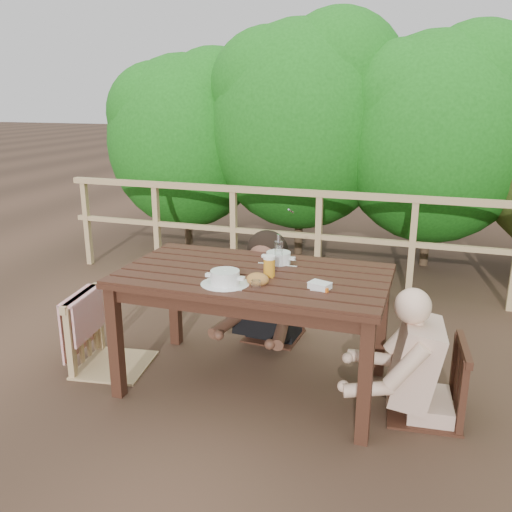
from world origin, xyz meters
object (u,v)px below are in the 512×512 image
(bottle, at_px, (279,252))
(butter_tub, at_px, (320,287))
(chair_right, at_px, (429,346))
(chair_left, at_px, (110,300))
(soup_near, at_px, (225,278))
(diner_right, at_px, (438,314))
(tumbler, at_px, (256,286))
(woman, at_px, (275,253))
(soup_far, at_px, (278,259))
(table, at_px, (254,331))
(bread_roll, at_px, (258,279))
(chair_far, at_px, (274,287))
(beer_glass, at_px, (269,267))

(bottle, distance_m, butter_tub, 0.49)
(chair_right, relative_size, bottle, 3.87)
(chair_left, relative_size, soup_near, 3.46)
(diner_right, bearing_deg, tumbler, 100.35)
(woman, bearing_deg, bottle, 111.83)
(chair_right, height_order, soup_far, chair_right)
(table, bearing_deg, bread_roll, -64.70)
(bottle, bearing_deg, bread_roll, -93.99)
(chair_far, height_order, diner_right, diner_right)
(woman, height_order, bottle, woman)
(table, distance_m, chair_left, 1.05)
(soup_far, bearing_deg, bottle, -73.64)
(diner_right, relative_size, bread_roll, 9.52)
(chair_far, height_order, bottle, bottle)
(table, bearing_deg, woman, 96.41)
(woman, height_order, tumbler, woman)
(chair_left, xyz_separation_m, woman, (0.95, 0.87, 0.19))
(woman, bearing_deg, tumbler, 104.12)
(tumbler, bearing_deg, chair_right, 16.26)
(diner_right, bearing_deg, beer_glass, 87.01)
(tumbler, relative_size, butter_tub, 0.53)
(soup_near, bearing_deg, woman, 89.89)
(beer_glass, relative_size, butter_tub, 1.17)
(soup_near, relative_size, tumbler, 4.48)
(chair_right, xyz_separation_m, beer_glass, (-0.99, -0.04, 0.41))
(soup_far, bearing_deg, chair_left, -164.26)
(chair_right, height_order, tumbler, chair_right)
(chair_right, xyz_separation_m, woman, (-1.20, 0.79, 0.25))
(butter_tub, bearing_deg, soup_far, 151.22)
(chair_right, relative_size, butter_tub, 7.28)
(bread_roll, bearing_deg, chair_far, 100.66)
(table, height_order, soup_far, soup_far)
(chair_left, height_order, woman, woman)
(chair_left, distance_m, bottle, 1.25)
(table, height_order, diner_right, diner_right)
(table, relative_size, beer_glass, 11.64)
(soup_far, bearing_deg, diner_right, -12.74)
(chair_left, relative_size, bread_roll, 7.32)
(chair_far, bearing_deg, woman, 93.57)
(table, xyz_separation_m, beer_glass, (0.12, -0.04, 0.47))
(chair_left, relative_size, woman, 0.73)
(diner_right, bearing_deg, chair_left, 86.75)
(soup_near, bearing_deg, tumbler, -6.45)
(chair_left, bearing_deg, table, -94.03)
(chair_right, distance_m, soup_far, 1.11)
(bread_roll, relative_size, bottle, 0.59)
(butter_tub, bearing_deg, woman, 138.96)
(soup_far, height_order, beer_glass, beer_glass)
(tumbler, bearing_deg, chair_far, 100.75)
(bottle, xyz_separation_m, butter_tub, (0.35, -0.33, -0.09))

